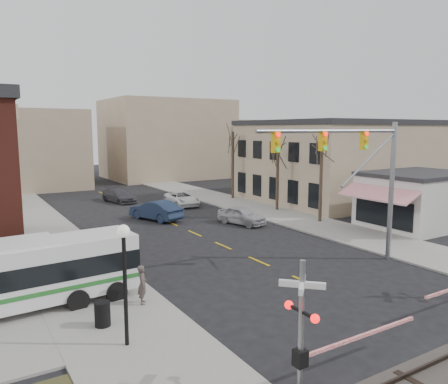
{
  "coord_description": "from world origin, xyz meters",
  "views": [
    {
      "loc": [
        -14.46,
        -13.76,
        7.61
      ],
      "look_at": [
        0.33,
        10.41,
        3.5
      ],
      "focal_mm": 35.0,
      "sensor_mm": 36.0,
      "label": 1
    }
  ],
  "objects_px": {
    "trash_bin": "(102,314)",
    "car_c": "(182,198)",
    "street_lamp": "(124,260)",
    "car_d": "(119,196)",
    "car_b": "(156,210)",
    "pedestrian_near": "(142,284)",
    "rr_crossing_west": "(312,326)",
    "traffic_signal_mast": "(360,164)",
    "pedestrian_far": "(76,258)",
    "car_a": "(242,215)"
  },
  "relations": [
    {
      "from": "trash_bin",
      "to": "pedestrian_far",
      "type": "height_order",
      "value": "pedestrian_far"
    },
    {
      "from": "traffic_signal_mast",
      "to": "car_b",
      "type": "height_order",
      "value": "traffic_signal_mast"
    },
    {
      "from": "street_lamp",
      "to": "car_b",
      "type": "height_order",
      "value": "street_lamp"
    },
    {
      "from": "traffic_signal_mast",
      "to": "car_c",
      "type": "height_order",
      "value": "traffic_signal_mast"
    },
    {
      "from": "traffic_signal_mast",
      "to": "pedestrian_near",
      "type": "xyz_separation_m",
      "value": [
        -12.15,
        0.97,
        -4.76
      ]
    },
    {
      "from": "traffic_signal_mast",
      "to": "street_lamp",
      "type": "distance_m",
      "value": 14.36
    },
    {
      "from": "traffic_signal_mast",
      "to": "car_a",
      "type": "xyz_separation_m",
      "value": [
        0.61,
        12.38,
        -5.01
      ]
    },
    {
      "from": "street_lamp",
      "to": "car_a",
      "type": "distance_m",
      "value": 20.76
    },
    {
      "from": "rr_crossing_west",
      "to": "traffic_signal_mast",
      "type": "bearing_deg",
      "value": 36.02
    },
    {
      "from": "car_b",
      "to": "trash_bin",
      "type": "bearing_deg",
      "value": 42.52
    },
    {
      "from": "street_lamp",
      "to": "pedestrian_far",
      "type": "bearing_deg",
      "value": 88.67
    },
    {
      "from": "trash_bin",
      "to": "car_d",
      "type": "relative_size",
      "value": 0.2
    },
    {
      "from": "street_lamp",
      "to": "pedestrian_near",
      "type": "distance_m",
      "value": 4.27
    },
    {
      "from": "trash_bin",
      "to": "car_c",
      "type": "height_order",
      "value": "car_c"
    },
    {
      "from": "traffic_signal_mast",
      "to": "car_a",
      "type": "bearing_deg",
      "value": 87.16
    },
    {
      "from": "street_lamp",
      "to": "car_c",
      "type": "distance_m",
      "value": 28.91
    },
    {
      "from": "street_lamp",
      "to": "pedestrian_near",
      "type": "bearing_deg",
      "value": 60.38
    },
    {
      "from": "traffic_signal_mast",
      "to": "street_lamp",
      "type": "bearing_deg",
      "value": -171.04
    },
    {
      "from": "rr_crossing_west",
      "to": "pedestrian_far",
      "type": "relative_size",
      "value": 2.99
    },
    {
      "from": "street_lamp",
      "to": "car_d",
      "type": "bearing_deg",
      "value": 72.42
    },
    {
      "from": "traffic_signal_mast",
      "to": "pedestrian_near",
      "type": "distance_m",
      "value": 13.09
    },
    {
      "from": "car_a",
      "to": "pedestrian_far",
      "type": "xyz_separation_m",
      "value": [
        -14.38,
        -6.21,
        0.34
      ]
    },
    {
      "from": "traffic_signal_mast",
      "to": "car_c",
      "type": "distance_m",
      "value": 23.33
    },
    {
      "from": "street_lamp",
      "to": "car_c",
      "type": "height_order",
      "value": "street_lamp"
    },
    {
      "from": "rr_crossing_west",
      "to": "car_d",
      "type": "xyz_separation_m",
      "value": [
        5.76,
        35.37,
        -1.28
      ]
    },
    {
      "from": "car_d",
      "to": "pedestrian_far",
      "type": "distance_m",
      "value": 23.74
    },
    {
      "from": "car_a",
      "to": "car_d",
      "type": "bearing_deg",
      "value": 91.42
    },
    {
      "from": "pedestrian_far",
      "to": "rr_crossing_west",
      "type": "bearing_deg",
      "value": -128.85
    },
    {
      "from": "rr_crossing_west",
      "to": "car_c",
      "type": "relative_size",
      "value": 1.11
    },
    {
      "from": "car_b",
      "to": "pedestrian_far",
      "type": "xyz_separation_m",
      "value": [
        -9.14,
        -11.41,
        0.23
      ]
    },
    {
      "from": "rr_crossing_west",
      "to": "trash_bin",
      "type": "distance_m",
      "value": 8.32
    },
    {
      "from": "rr_crossing_west",
      "to": "pedestrian_near",
      "type": "relative_size",
      "value": 3.28
    },
    {
      "from": "trash_bin",
      "to": "pedestrian_near",
      "type": "bearing_deg",
      "value": 30.77
    },
    {
      "from": "car_b",
      "to": "pedestrian_near",
      "type": "relative_size",
      "value": 2.94
    },
    {
      "from": "street_lamp",
      "to": "car_c",
      "type": "bearing_deg",
      "value": 60.17
    },
    {
      "from": "trash_bin",
      "to": "pedestrian_near",
      "type": "distance_m",
      "value": 2.47
    },
    {
      "from": "pedestrian_near",
      "to": "street_lamp",
      "type": "bearing_deg",
      "value": 172.04
    },
    {
      "from": "street_lamp",
      "to": "car_c",
      "type": "xyz_separation_m",
      "value": [
        14.33,
        24.98,
        -2.49
      ]
    },
    {
      "from": "street_lamp",
      "to": "trash_bin",
      "type": "xyz_separation_m",
      "value": [
        -0.3,
        1.92,
        -2.59
      ]
    },
    {
      "from": "car_d",
      "to": "car_c",
      "type": "bearing_deg",
      "value": -59.64
    },
    {
      "from": "car_a",
      "to": "rr_crossing_west",
      "type": "bearing_deg",
      "value": -134.97
    },
    {
      "from": "street_lamp",
      "to": "car_a",
      "type": "bearing_deg",
      "value": 45.02
    },
    {
      "from": "car_b",
      "to": "rr_crossing_west",
      "type": "bearing_deg",
      "value": 58.36
    },
    {
      "from": "rr_crossing_west",
      "to": "car_b",
      "type": "xyz_separation_m",
      "value": [
        5.53,
        24.97,
        -1.14
      ]
    },
    {
      "from": "trash_bin",
      "to": "car_d",
      "type": "bearing_deg",
      "value": 70.77
    },
    {
      "from": "traffic_signal_mast",
      "to": "car_b",
      "type": "distance_m",
      "value": 18.83
    },
    {
      "from": "rr_crossing_west",
      "to": "street_lamp",
      "type": "relative_size",
      "value": 1.3
    },
    {
      "from": "pedestrian_near",
      "to": "pedestrian_far",
      "type": "xyz_separation_m",
      "value": [
        -1.61,
        5.2,
        0.08
      ]
    },
    {
      "from": "traffic_signal_mast",
      "to": "trash_bin",
      "type": "relative_size",
      "value": 10.27
    },
    {
      "from": "traffic_signal_mast",
      "to": "pedestrian_far",
      "type": "height_order",
      "value": "traffic_signal_mast"
    }
  ]
}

